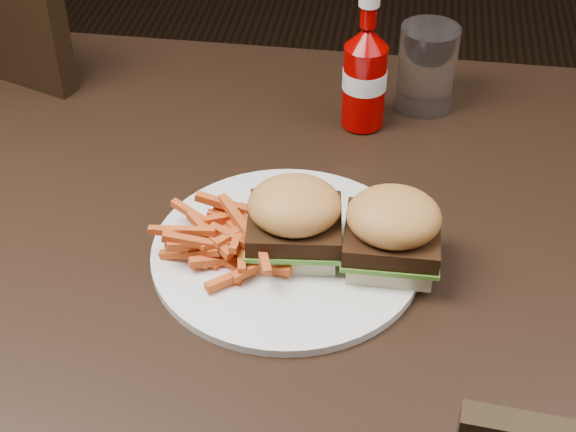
# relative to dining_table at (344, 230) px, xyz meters

# --- Properties ---
(dining_table) EXTENTS (1.20, 0.80, 0.04)m
(dining_table) POSITION_rel_dining_table_xyz_m (0.00, 0.00, 0.00)
(dining_table) COLOR black
(dining_table) RESTS_ON ground
(chair_far) EXTENTS (0.61, 0.61, 0.05)m
(chair_far) POSITION_rel_dining_table_xyz_m (-0.55, 0.50, -0.30)
(chair_far) COLOR black
(chair_far) RESTS_ON ground
(plate) EXTENTS (0.30, 0.30, 0.01)m
(plate) POSITION_rel_dining_table_xyz_m (-0.06, -0.08, 0.03)
(plate) COLOR white
(plate) RESTS_ON dining_table
(sandwich_half_a) EXTENTS (0.10, 0.09, 0.02)m
(sandwich_half_a) POSITION_rel_dining_table_xyz_m (-0.05, -0.08, 0.04)
(sandwich_half_a) COLOR beige
(sandwich_half_a) RESTS_ON plate
(sandwich_half_b) EXTENTS (0.09, 0.09, 0.02)m
(sandwich_half_b) POSITION_rel_dining_table_xyz_m (0.06, -0.08, 0.04)
(sandwich_half_b) COLOR beige
(sandwich_half_b) RESTS_ON plate
(fries_pile) EXTENTS (0.15, 0.15, 0.05)m
(fries_pile) POSITION_rel_dining_table_xyz_m (-0.12, -0.09, 0.05)
(fries_pile) COLOR #D66225
(fries_pile) RESTS_ON plate
(ketchup_bottle) EXTENTS (0.08, 0.08, 0.11)m
(ketchup_bottle) POSITION_rel_dining_table_xyz_m (0.00, 0.20, 0.08)
(ketchup_bottle) COLOR #910000
(ketchup_bottle) RESTS_ON dining_table
(tumbler) EXTENTS (0.09, 0.09, 0.13)m
(tumbler) POSITION_rel_dining_table_xyz_m (0.08, 0.26, 0.08)
(tumbler) COLOR white
(tumbler) RESTS_ON dining_table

